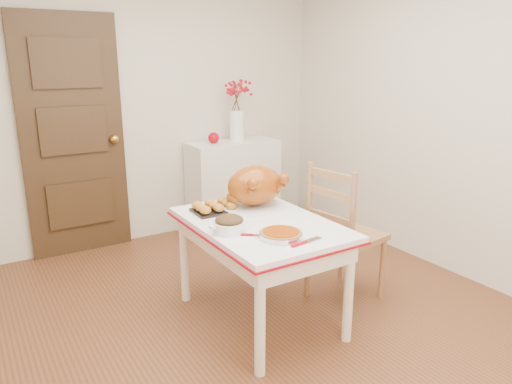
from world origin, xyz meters
TOP-DOWN VIEW (x-y plane):
  - floor at (0.00, 0.00)m, footprint 3.50×4.00m
  - wall_back at (0.00, 2.00)m, footprint 3.50×0.00m
  - wall_right at (1.75, 0.00)m, footprint 0.00×4.00m
  - door_back at (-0.70, 1.97)m, footprint 0.85×0.06m
  - sideboard at (0.76, 1.78)m, footprint 0.89×0.40m
  - kitchen_table at (0.02, 0.10)m, footprint 0.80×1.16m
  - chair_oak at (0.71, 0.04)m, footprint 0.51×0.51m
  - berry_vase at (0.81, 1.78)m, footprint 0.32×0.32m
  - apple at (0.55, 1.78)m, footprint 0.11×0.11m
  - turkey_platter at (0.13, 0.35)m, footprint 0.47×0.38m
  - pumpkin_pie at (-0.04, -0.20)m, footprint 0.26×0.26m
  - stuffing_dish at (-0.24, 0.04)m, footprint 0.30×0.27m
  - rolls_tray at (-0.14, 0.43)m, footprint 0.28×0.23m
  - pie_server at (0.04, -0.34)m, footprint 0.23×0.10m
  - carving_knife at (-0.13, -0.12)m, footprint 0.21×0.18m
  - drinking_glass at (0.07, 0.54)m, footprint 0.06×0.06m
  - shaker_pair at (0.30, 0.52)m, footprint 0.09×0.04m

SIDE VIEW (x-z plane):
  - floor at x=0.00m, z-range 0.00..0.00m
  - kitchen_table at x=0.02m, z-range 0.00..0.69m
  - sideboard at x=0.76m, z-range 0.00..0.89m
  - chair_oak at x=0.71m, z-range 0.00..1.00m
  - pie_server at x=0.04m, z-range 0.69..0.71m
  - carving_knife at x=-0.13m, z-range 0.69..0.71m
  - pumpkin_pie at x=-0.04m, z-range 0.69..0.75m
  - rolls_tray at x=-0.14m, z-range 0.69..0.77m
  - shaker_pair at x=0.30m, z-range 0.69..0.78m
  - stuffing_dish at x=-0.24m, z-range 0.69..0.79m
  - drinking_glass at x=0.07m, z-range 0.69..0.80m
  - turkey_platter at x=0.13m, z-range 0.69..0.98m
  - apple at x=0.55m, z-range 0.89..1.00m
  - door_back at x=-0.70m, z-range 0.00..2.06m
  - berry_vase at x=0.81m, z-range 0.89..1.52m
  - wall_back at x=0.00m, z-range 0.00..2.50m
  - wall_right at x=1.75m, z-range 0.00..2.50m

